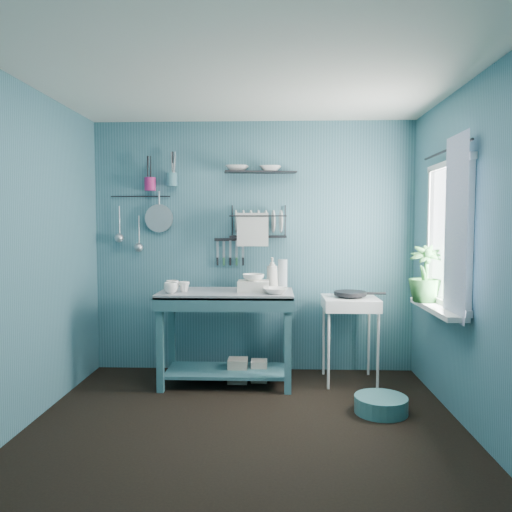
{
  "coord_description": "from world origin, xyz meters",
  "views": [
    {
      "loc": [
        0.21,
        -3.51,
        1.48
      ],
      "look_at": [
        0.05,
        0.85,
        1.2
      ],
      "focal_mm": 35.0,
      "sensor_mm": 36.0,
      "label": 1
    }
  ],
  "objects_px": {
    "mug_right": "(172,286)",
    "soap_bottle": "(272,273)",
    "water_bottle": "(283,274)",
    "storage_tin_large": "(238,370)",
    "colander": "(159,218)",
    "wash_tub": "(253,286)",
    "utensil_cup_magenta": "(150,184)",
    "potted_plant": "(425,274)",
    "mug_mid": "(184,287)",
    "storage_tin_small": "(259,371)",
    "mug_left": "(171,288)",
    "hotplate_stand": "(350,340)",
    "utensil_cup_teal": "(172,180)",
    "dish_rack": "(258,221)",
    "work_counter": "(226,338)",
    "frying_pan": "(350,293)",
    "floor_basin": "(381,405)"
  },
  "relations": [
    {
      "from": "frying_pan",
      "to": "mug_mid",
      "type": "bearing_deg",
      "value": -173.99
    },
    {
      "from": "dish_rack",
      "to": "utensil_cup_teal",
      "type": "relative_size",
      "value": 4.23
    },
    {
      "from": "work_counter",
      "to": "wash_tub",
      "type": "distance_m",
      "value": 0.54
    },
    {
      "from": "hotplate_stand",
      "to": "utensil_cup_magenta",
      "type": "bearing_deg",
      "value": 178.91
    },
    {
      "from": "frying_pan",
      "to": "floor_basin",
      "type": "relative_size",
      "value": 0.72
    },
    {
      "from": "mug_mid",
      "to": "storage_tin_large",
      "type": "height_order",
      "value": "mug_mid"
    },
    {
      "from": "mug_right",
      "to": "frying_pan",
      "type": "xyz_separation_m",
      "value": [
        1.65,
        0.1,
        -0.08
      ]
    },
    {
      "from": "mug_mid",
      "to": "mug_left",
      "type": "bearing_deg",
      "value": -135.0
    },
    {
      "from": "water_bottle",
      "to": "mug_right",
      "type": "bearing_deg",
      "value": -167.83
    },
    {
      "from": "soap_bottle",
      "to": "storage_tin_large",
      "type": "bearing_deg",
      "value": -154.89
    },
    {
      "from": "mug_mid",
      "to": "storage_tin_large",
      "type": "relative_size",
      "value": 0.45
    },
    {
      "from": "soap_bottle",
      "to": "water_bottle",
      "type": "relative_size",
      "value": 1.07
    },
    {
      "from": "mug_mid",
      "to": "water_bottle",
      "type": "xyz_separation_m",
      "value": [
        0.9,
        0.28,
        0.09
      ]
    },
    {
      "from": "mug_left",
      "to": "hotplate_stand",
      "type": "height_order",
      "value": "mug_left"
    },
    {
      "from": "mug_right",
      "to": "soap_bottle",
      "type": "xyz_separation_m",
      "value": [
        0.92,
        0.2,
        0.1
      ]
    },
    {
      "from": "work_counter",
      "to": "storage_tin_large",
      "type": "relative_size",
      "value": 5.55
    },
    {
      "from": "water_bottle",
      "to": "storage_tin_large",
      "type": "distance_m",
      "value": 1.0
    },
    {
      "from": "soap_bottle",
      "to": "utensil_cup_magenta",
      "type": "distance_m",
      "value": 1.5
    },
    {
      "from": "storage_tin_large",
      "to": "mug_right",
      "type": "bearing_deg",
      "value": -175.24
    },
    {
      "from": "storage_tin_small",
      "to": "mug_mid",
      "type": "bearing_deg",
      "value": -168.37
    },
    {
      "from": "mug_mid",
      "to": "storage_tin_small",
      "type": "bearing_deg",
      "value": 11.63
    },
    {
      "from": "dish_rack",
      "to": "colander",
      "type": "xyz_separation_m",
      "value": [
        -1.0,
        0.08,
        0.03
      ]
    },
    {
      "from": "mug_right",
      "to": "colander",
      "type": "height_order",
      "value": "colander"
    },
    {
      "from": "wash_tub",
      "to": "colander",
      "type": "distance_m",
      "value": 1.23
    },
    {
      "from": "wash_tub",
      "to": "utensil_cup_teal",
      "type": "height_order",
      "value": "utensil_cup_teal"
    },
    {
      "from": "mug_left",
      "to": "hotplate_stand",
      "type": "xyz_separation_m",
      "value": [
        1.63,
        0.26,
        -0.51
      ]
    },
    {
      "from": "dish_rack",
      "to": "water_bottle",
      "type": "bearing_deg",
      "value": -20.97
    },
    {
      "from": "mug_mid",
      "to": "wash_tub",
      "type": "xyz_separation_m",
      "value": [
        0.63,
        0.04,
        0.0
      ]
    },
    {
      "from": "mug_left",
      "to": "utensil_cup_magenta",
      "type": "distance_m",
      "value": 1.16
    },
    {
      "from": "water_bottle",
      "to": "storage_tin_large",
      "type": "height_order",
      "value": "water_bottle"
    },
    {
      "from": "work_counter",
      "to": "mug_left",
      "type": "bearing_deg",
      "value": -170.36
    },
    {
      "from": "mug_left",
      "to": "mug_mid",
      "type": "bearing_deg",
      "value": 45.0
    },
    {
      "from": "storage_tin_small",
      "to": "utensil_cup_magenta",
      "type": "bearing_deg",
      "value": 163.77
    },
    {
      "from": "utensil_cup_magenta",
      "to": "potted_plant",
      "type": "bearing_deg",
      "value": -16.68
    },
    {
      "from": "dish_rack",
      "to": "storage_tin_large",
      "type": "relative_size",
      "value": 2.5
    },
    {
      "from": "hotplate_stand",
      "to": "colander",
      "type": "relative_size",
      "value": 2.85
    },
    {
      "from": "mug_right",
      "to": "wash_tub",
      "type": "height_order",
      "value": "wash_tub"
    },
    {
      "from": "wash_tub",
      "to": "frying_pan",
      "type": "relative_size",
      "value": 0.93
    },
    {
      "from": "hotplate_stand",
      "to": "dish_rack",
      "type": "xyz_separation_m",
      "value": [
        -0.86,
        0.25,
        1.11
      ]
    },
    {
      "from": "water_bottle",
      "to": "colander",
      "type": "bearing_deg",
      "value": 170.44
    },
    {
      "from": "utensil_cup_teal",
      "to": "colander",
      "type": "height_order",
      "value": "utensil_cup_teal"
    },
    {
      "from": "wash_tub",
      "to": "storage_tin_small",
      "type": "relative_size",
      "value": 1.4
    },
    {
      "from": "wash_tub",
      "to": "dish_rack",
      "type": "relative_size",
      "value": 0.51
    },
    {
      "from": "storage_tin_small",
      "to": "mug_left",
      "type": "bearing_deg",
      "value": -162.9
    },
    {
      "from": "mug_mid",
      "to": "utensil_cup_teal",
      "type": "distance_m",
      "value": 1.12
    },
    {
      "from": "soap_bottle",
      "to": "dish_rack",
      "type": "xyz_separation_m",
      "value": [
        -0.14,
        0.15,
        0.49
      ]
    },
    {
      "from": "mug_left",
      "to": "mug_right",
      "type": "relative_size",
      "value": 1.0
    },
    {
      "from": "mug_right",
      "to": "floor_basin",
      "type": "bearing_deg",
      "value": -20.8
    },
    {
      "from": "wash_tub",
      "to": "storage_tin_large",
      "type": "bearing_deg",
      "value": 154.98
    },
    {
      "from": "mug_right",
      "to": "utensil_cup_teal",
      "type": "height_order",
      "value": "utensil_cup_teal"
    }
  ]
}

